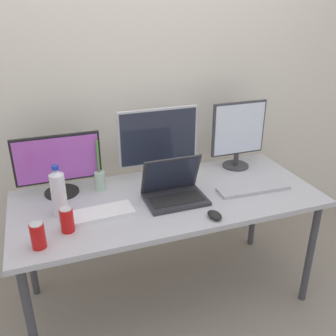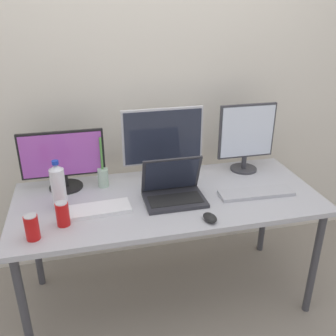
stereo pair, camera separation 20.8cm
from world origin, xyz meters
The scene contains 14 objects.
ground_plane centered at (0.00, 0.00, 0.00)m, with size 16.00×16.00×0.00m, color gray.
wall_back centered at (0.00, 0.59, 1.30)m, with size 7.00×0.08×2.60m, color silver.
work_desk centered at (0.00, 0.00, 0.68)m, with size 1.74×0.76×0.74m.
monitor_left centered at (-0.57, 0.25, 0.93)m, with size 0.48×0.20×0.36m.
monitor_center centered at (0.03, 0.25, 0.99)m, with size 0.50×0.19×0.45m.
monitor_right centered at (0.58, 0.24, 0.98)m, with size 0.37×0.17×0.45m.
laptop_silver centered at (0.02, -0.03, 0.80)m, with size 0.34×0.24×0.25m.
keyboard_main centered at (-0.42, -0.07, 0.75)m, with size 0.38×0.14×0.02m, color white.
keyboard_aux centered at (0.50, -0.10, 0.75)m, with size 0.44×0.12×0.02m, color #B2B2B7.
mouse_by_keyboard centered at (0.15, -0.30, 0.76)m, with size 0.06×0.09×0.04m, color black.
water_bottle centered at (-0.60, 0.01, 0.87)m, with size 0.08×0.08×0.28m.
soda_can_near_keyboard centered at (-0.58, -0.16, 0.80)m, with size 0.07×0.07×0.13m.
soda_can_by_laptop centered at (-0.72, -0.25, 0.80)m, with size 0.07×0.07×0.13m.
bamboo_vase centered at (-0.35, 0.22, 0.81)m, with size 0.06×0.06×0.31m.
Camera 1 is at (-0.64, -1.78, 1.78)m, focal length 40.00 mm.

